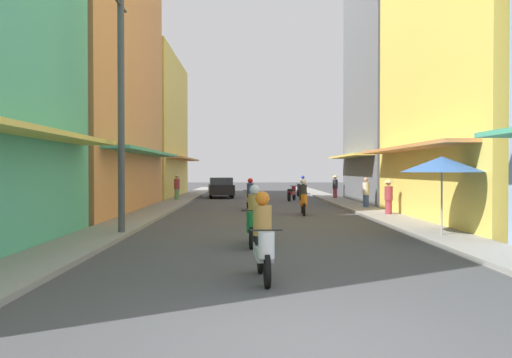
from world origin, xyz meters
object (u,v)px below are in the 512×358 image
at_px(motorbike_black, 302,187).
at_px(motorbike_silver, 250,196).
at_px(pedestrian_far, 177,186).
at_px(motorbike_orange, 303,199).
at_px(parked_car, 221,187).
at_px(pedestrian_crossing, 335,186).
at_px(motorbike_green, 254,219).
at_px(motorbike_white, 263,241).
at_px(vendor_umbrella, 442,164).
at_px(motorbike_maroon, 292,193).
at_px(pedestrian_midway, 366,194).
at_px(utility_pole, 121,108).
at_px(pedestrian_foreground, 389,195).

bearing_deg(motorbike_black, motorbike_silver, -107.31).
bearing_deg(pedestrian_far, motorbike_orange, -54.51).
bearing_deg(parked_car, pedestrian_crossing, -19.42).
bearing_deg(motorbike_green, motorbike_white, -88.40).
xyz_separation_m(motorbike_black, pedestrian_crossing, (1.84, -3.73, 0.24)).
bearing_deg(pedestrian_crossing, vendor_umbrella, -90.80).
bearing_deg(motorbike_maroon, pedestrian_midway, -67.90).
bearing_deg(utility_pole, motorbike_white, -57.04).
distance_m(motorbike_green, vendor_umbrella, 5.72).
bearing_deg(motorbike_white, pedestrian_crossing, 77.59).
relative_size(parked_car, pedestrian_crossing, 2.54).
distance_m(motorbike_orange, vendor_umbrella, 8.78).
relative_size(vendor_umbrella, utility_pole, 0.32).
height_order(motorbike_green, parked_car, motorbike_green).
bearing_deg(pedestrian_far, motorbike_silver, -56.21).
bearing_deg(pedestrian_foreground, motorbike_black, 96.64).
height_order(pedestrian_midway, pedestrian_foreground, same).
xyz_separation_m(motorbike_white, motorbike_black, (3.71, 28.96, 0.00)).
xyz_separation_m(pedestrian_far, pedestrian_foreground, (10.38, -10.86, -0.08)).
distance_m(pedestrian_crossing, pedestrian_foreground, 12.84).
bearing_deg(motorbike_green, motorbike_orange, 76.27).
bearing_deg(pedestrian_foreground, vendor_umbrella, -93.00).
distance_m(motorbike_silver, pedestrian_far, 8.19).
bearing_deg(motorbike_black, parked_car, -170.62).
relative_size(pedestrian_midway, pedestrian_foreground, 1.00).
xyz_separation_m(motorbike_white, pedestrian_midway, (5.63, 16.52, 0.10)).
height_order(motorbike_orange, pedestrian_foreground, pedestrian_foreground).
relative_size(motorbike_black, motorbike_maroon, 1.01).
relative_size(pedestrian_far, pedestrian_foreground, 1.09).
bearing_deg(pedestrian_far, pedestrian_midway, -33.04).
height_order(motorbike_orange, vendor_umbrella, vendor_umbrella).
relative_size(motorbike_green, pedestrian_crossing, 1.08).
relative_size(pedestrian_far, utility_pole, 0.24).
bearing_deg(vendor_umbrella, pedestrian_foreground, 87.00).
relative_size(motorbike_orange, vendor_umbrella, 0.77).
relative_size(motorbike_white, motorbike_black, 1.03).
bearing_deg(pedestrian_crossing, pedestrian_foreground, -89.62).
relative_size(motorbike_silver, pedestrian_foreground, 1.12).
bearing_deg(parked_car, motorbike_black, 9.38).
bearing_deg(parked_car, pedestrian_far, -117.97).
height_order(pedestrian_far, pedestrian_foreground, pedestrian_far).
bearing_deg(pedestrian_far, motorbike_green, -76.35).
bearing_deg(motorbike_white, parked_car, 94.56).
distance_m(pedestrian_crossing, vendor_umbrella, 19.79).
height_order(motorbike_white, pedestrian_far, pedestrian_far).
bearing_deg(pedestrian_midway, vendor_umbrella, -91.81).
relative_size(pedestrian_midway, utility_pole, 0.22).
bearing_deg(motorbike_black, motorbike_green, -98.80).
bearing_deg(utility_pole, pedestrian_crossing, 63.17).
bearing_deg(motorbike_silver, parked_car, 100.06).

